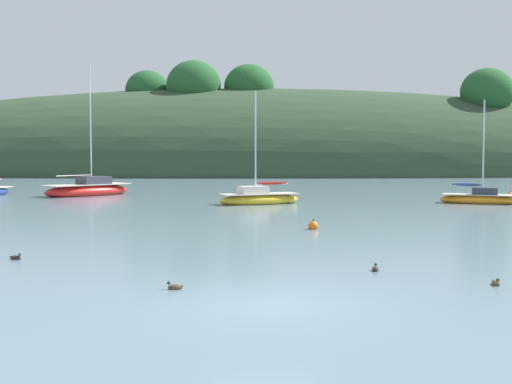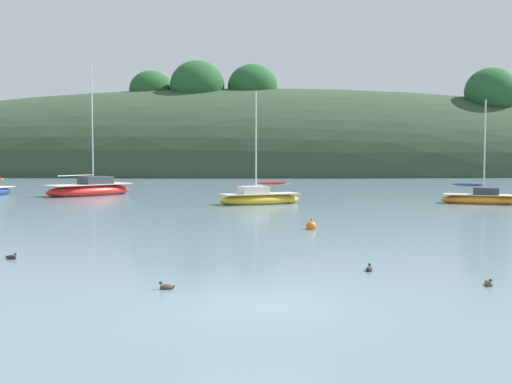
% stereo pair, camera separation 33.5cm
% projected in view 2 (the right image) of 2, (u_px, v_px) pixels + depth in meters
% --- Properties ---
extents(ground_plane, '(400.00, 400.00, 0.00)m').
position_uv_depth(ground_plane, '(255.00, 303.00, 14.24)').
color(ground_plane, slate).
extents(far_shoreline_hill, '(150.00, 36.00, 29.28)m').
position_uv_depth(far_shoreline_hill, '(257.00, 173.00, 99.28)').
color(far_shoreline_hill, '#2D422B').
rests_on(far_shoreline_hill, ground).
extents(sailboat_cream_ketch, '(5.07, 3.24, 6.76)m').
position_uv_depth(sailboat_cream_ketch, '(481.00, 199.00, 41.67)').
color(sailboat_cream_ketch, orange).
rests_on(sailboat_cream_ketch, ground).
extents(sailboat_teal_outer, '(5.71, 3.79, 7.27)m').
position_uv_depth(sailboat_teal_outer, '(260.00, 198.00, 41.46)').
color(sailboat_teal_outer, gold).
rests_on(sailboat_teal_outer, ground).
extents(sailboat_yellow_far, '(6.62, 6.82, 10.21)m').
position_uv_depth(sailboat_yellow_far, '(91.00, 190.00, 49.74)').
color(sailboat_yellow_far, red).
rests_on(sailboat_yellow_far, ground).
extents(mooring_buoy_channel, '(0.44, 0.44, 0.54)m').
position_uv_depth(mooring_buoy_channel, '(312.00, 226.00, 27.87)').
color(mooring_buoy_channel, orange).
rests_on(mooring_buoy_channel, ground).
extents(duck_lone_right, '(0.26, 0.42, 0.24)m').
position_uv_depth(duck_lone_right, '(370.00, 269.00, 18.05)').
color(duck_lone_right, '#2D2823').
rests_on(duck_lone_right, ground).
extents(duck_trailing, '(0.19, 0.42, 0.24)m').
position_uv_depth(duck_trailing, '(489.00, 283.00, 16.08)').
color(duck_trailing, brown).
rests_on(duck_trailing, ground).
extents(duck_lone_left, '(0.42, 0.19, 0.24)m').
position_uv_depth(duck_lone_left, '(167.00, 287.00, 15.66)').
color(duck_lone_left, '#473828').
rests_on(duck_lone_left, ground).
extents(duck_lead, '(0.42, 0.25, 0.24)m').
position_uv_depth(duck_lead, '(12.00, 257.00, 20.09)').
color(duck_lead, '#2D2823').
rests_on(duck_lead, ground).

